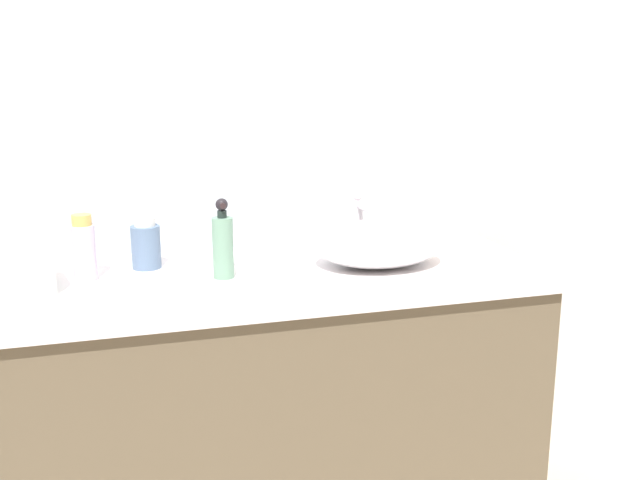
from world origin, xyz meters
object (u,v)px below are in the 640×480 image
at_px(lotion_bottle, 84,249).
at_px(tissue_box, 20,262).
at_px(soap_dispenser, 223,244).
at_px(sink_basin, 379,243).
at_px(perfume_bottle, 146,245).
at_px(candle_jar, 473,246).

distance_m(lotion_bottle, tissue_box, 0.15).
relative_size(soap_dispenser, tissue_box, 1.21).
distance_m(sink_basin, lotion_bottle, 0.75).
height_order(sink_basin, perfume_bottle, perfume_bottle).
height_order(sink_basin, candle_jar, sink_basin).
bearing_deg(soap_dispenser, candle_jar, 3.26).
bearing_deg(sink_basin, soap_dispenser, 179.92).
relative_size(perfume_bottle, tissue_box, 0.80).
bearing_deg(perfume_bottle, sink_basin, -13.85).
relative_size(soap_dispenser, perfume_bottle, 1.51).
distance_m(lotion_bottle, candle_jar, 1.05).
height_order(sink_basin, tissue_box, tissue_box).
bearing_deg(tissue_box, sink_basin, -1.22).
distance_m(sink_basin, candle_jar, 0.31).
bearing_deg(candle_jar, tissue_box, -178.92).
bearing_deg(soap_dispenser, tissue_box, 177.80).
xyz_separation_m(soap_dispenser, candle_jar, (0.71, 0.04, -0.07)).
height_order(soap_dispenser, lotion_bottle, soap_dispenser).
bearing_deg(soap_dispenser, sink_basin, -0.08).
distance_m(tissue_box, candle_jar, 1.19).
xyz_separation_m(tissue_box, candle_jar, (1.19, 0.02, -0.05)).
xyz_separation_m(perfume_bottle, candle_jar, (0.89, -0.10, -0.04)).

